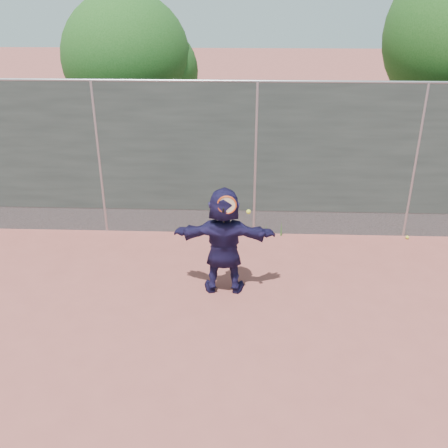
{
  "coord_description": "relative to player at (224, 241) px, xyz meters",
  "views": [
    {
      "loc": [
        -0.23,
        -5.61,
        4.45
      ],
      "look_at": [
        -0.51,
        1.38,
        1.18
      ],
      "focal_mm": 40.0,
      "sensor_mm": 36.0,
      "label": 1
    }
  ],
  "objects": [
    {
      "name": "player",
      "position": [
        0.0,
        0.0,
        0.0
      ],
      "size": [
        1.64,
        0.53,
        1.76
      ],
      "primitive_type": "imported",
      "rotation": [
        0.0,
        0.0,
        3.14
      ],
      "color": "#1B153B",
      "rests_on": "ground"
    },
    {
      "name": "ball_ground",
      "position": [
        3.55,
        1.97,
        -0.85
      ],
      "size": [
        0.07,
        0.07,
        0.07
      ],
      "primitive_type": "sphere",
      "color": "yellow",
      "rests_on": "ground"
    },
    {
      "name": "fence",
      "position": [
        0.51,
        2.12,
        0.7
      ],
      "size": [
        20.0,
        0.06,
        3.03
      ],
      "color": "#38423D",
      "rests_on": "ground"
    },
    {
      "name": "ground",
      "position": [
        0.51,
        -1.38,
        -0.88
      ],
      "size": [
        80.0,
        80.0,
        0.0
      ],
      "primitive_type": "plane",
      "color": "#9E4C42",
      "rests_on": "ground"
    },
    {
      "name": "swing_action",
      "position": [
        0.08,
        -0.21,
        0.68
      ],
      "size": [
        0.5,
        0.2,
        0.51
      ],
      "color": "#D94714",
      "rests_on": "ground"
    },
    {
      "name": "weed_clump",
      "position": [
        0.81,
        2.0,
        -0.75
      ],
      "size": [
        0.68,
        0.07,
        0.3
      ],
      "color": "#387226",
      "rests_on": "ground"
    },
    {
      "name": "tree_left",
      "position": [
        -2.33,
        5.17,
        2.06
      ],
      "size": [
        3.15,
        3.0,
        4.53
      ],
      "color": "#382314",
      "rests_on": "ground"
    }
  ]
}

